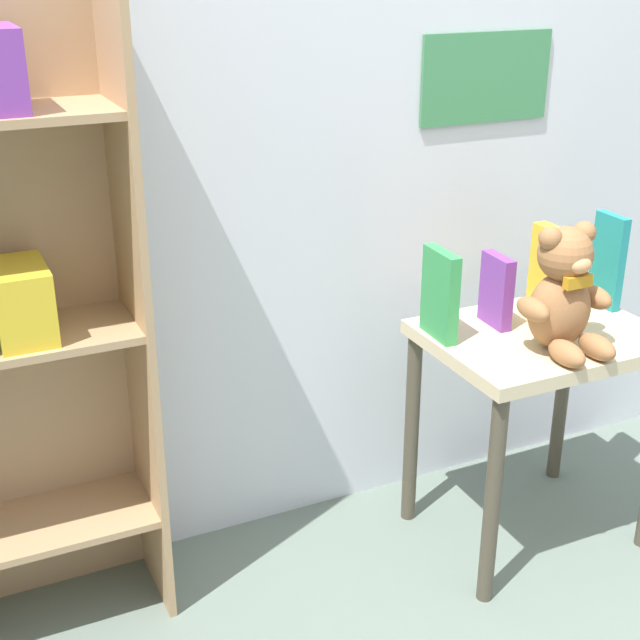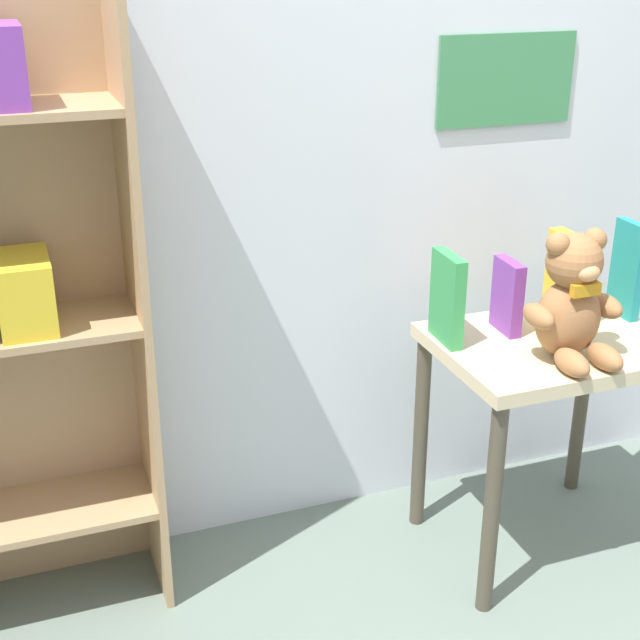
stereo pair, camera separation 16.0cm
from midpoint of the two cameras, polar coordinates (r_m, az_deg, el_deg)
wall_back at (r=2.31m, az=6.10°, el=16.13°), size 4.80×0.07×2.50m
display_table at (r=2.36m, az=16.38°, el=-3.55°), size 0.58×0.44×0.61m
teddy_bear at (r=2.18m, az=17.92°, el=1.09°), size 0.24×0.22×0.31m
book_standing_green at (r=2.20m, az=10.22°, el=1.34°), size 0.04×0.14×0.23m
book_standing_purple at (r=2.30m, az=13.87°, el=1.46°), size 0.04×0.11×0.19m
book_standing_yellow at (r=2.39m, az=17.38°, el=2.50°), size 0.04×0.14×0.24m
book_standing_teal at (r=2.48m, az=20.84°, el=3.01°), size 0.03×0.11×0.26m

